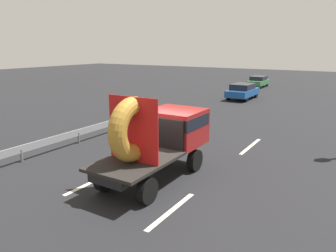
{
  "coord_description": "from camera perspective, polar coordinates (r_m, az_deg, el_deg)",
  "views": [
    {
      "loc": [
        6.41,
        -9.42,
        4.64
      ],
      "look_at": [
        0.3,
        0.43,
        1.78
      ],
      "focal_mm": 34.34,
      "sensor_mm": 36.0,
      "label": 1
    }
  ],
  "objects": [
    {
      "name": "lane_dash_left_near",
      "position": [
        11.67,
        -14.11,
        -9.98
      ],
      "size": [
        0.16,
        2.07,
        0.01
      ],
      "primitive_type": "cube",
      "rotation": [
        0.0,
        0.0,
        1.57
      ],
      "color": "beige",
      "rests_on": "ground_plane"
    },
    {
      "name": "oncoming_car",
      "position": [
        39.75,
        15.72,
        7.67
      ],
      "size": [
        1.69,
        3.94,
        1.28
      ],
      "color": "black",
      "rests_on": "ground_plane"
    },
    {
      "name": "flatbed_truck",
      "position": [
        11.63,
        -1.15,
        -1.49
      ],
      "size": [
        2.02,
        5.04,
        3.15
      ],
      "color": "black",
      "rests_on": "ground_plane"
    },
    {
      "name": "ground_plane",
      "position": [
        12.3,
        -2.26,
        -8.3
      ],
      "size": [
        120.0,
        120.0,
        0.0
      ],
      "primitive_type": "plane",
      "color": "black"
    },
    {
      "name": "lane_dash_right_far",
      "position": [
        15.93,
        14.44,
        -3.49
      ],
      "size": [
        0.16,
        2.83,
        0.01
      ],
      "primitive_type": "cube",
      "rotation": [
        0.0,
        0.0,
        1.57
      ],
      "color": "beige",
      "rests_on": "ground_plane"
    },
    {
      "name": "guardrail",
      "position": [
        17.43,
        -11.86,
        -0.07
      ],
      "size": [
        0.1,
        12.52,
        0.71
      ],
      "color": "gray",
      "rests_on": "ground_plane"
    },
    {
      "name": "lane_dash_left_far",
      "position": [
        17.72,
        4.4,
        -1.33
      ],
      "size": [
        0.16,
        2.75,
        0.01
      ],
      "primitive_type": "cube",
      "rotation": [
        0.0,
        0.0,
        1.57
      ],
      "color": "beige",
      "rests_on": "ground_plane"
    },
    {
      "name": "distant_sedan",
      "position": [
        30.12,
        13.12,
        6.11
      ],
      "size": [
        1.85,
        4.31,
        1.41
      ],
      "color": "black",
      "rests_on": "ground_plane"
    },
    {
      "name": "lane_dash_right_near",
      "position": [
        9.67,
        0.6,
        -14.79
      ],
      "size": [
        0.16,
        2.56,
        0.01
      ],
      "primitive_type": "cube",
      "rotation": [
        0.0,
        0.0,
        1.57
      ],
      "color": "beige",
      "rests_on": "ground_plane"
    }
  ]
}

